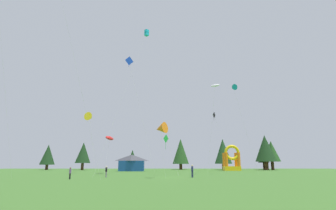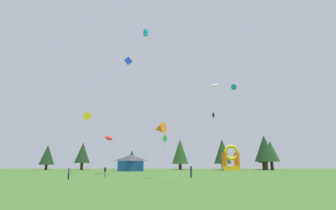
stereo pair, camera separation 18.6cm
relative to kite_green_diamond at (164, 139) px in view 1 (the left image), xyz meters
name	(u,v)px [view 1 (the left image)]	position (x,y,z in m)	size (l,w,h in m)	color
ground_plane	(168,178)	(0.65, -5.88, -6.15)	(120.00, 120.00, 0.00)	#3D6B28
kite_green_diamond	(164,139)	(0.00, 0.00, 0.00)	(2.78, 1.02, 6.73)	green
kite_white_parafoil	(214,86)	(9.91, 4.53, 11.09)	(2.75, 3.73, 17.84)	white
kite_orange_delta	(160,129)	(-0.59, -7.13, 0.96)	(2.37, 2.34, 8.06)	orange
kite_teal_delta	(232,88)	(13.64, 4.87, 10.76)	(5.04, 1.96, 17.57)	#0C7F7A
kite_cyan_box	(146,33)	(-3.65, 0.32, 20.29)	(7.46, 6.78, 27.14)	#19B7CC
kite_blue_diamond	(128,62)	(-6.73, -0.27, 14.17)	(5.80, 1.65, 21.05)	blue
kite_red_parafoil	(109,138)	(-11.55, 8.33, 0.95)	(1.86, 4.01, 7.76)	red
kite_yellow_delta	(89,117)	(-16.31, 9.66, 5.55)	(3.07, 2.17, 12.70)	yellow
kite_black_diamond	(213,116)	(11.56, 16.84, 7.13)	(5.60, 1.62, 13.94)	black
person_midfield	(191,170)	(4.11, -5.59, -5.06)	(0.44, 0.44, 1.85)	navy
person_far_side	(69,172)	(-12.61, -9.70, -5.23)	(0.37, 0.37, 1.56)	black
person_near_camera	(105,171)	(-8.90, -4.84, -5.17)	(0.37, 0.37, 1.66)	#724C8C
inflatable_yellow_castle	(231,161)	(18.21, 28.65, -3.52)	(4.40, 3.53, 6.99)	yellow
festival_tent	(131,163)	(-9.04, 24.33, -4.04)	(6.37, 3.16, 4.22)	#19478C
tree_row_0	(47,155)	(-36.70, 36.60, -1.60)	(4.45, 4.45, 7.62)	#4C331E
tree_row_1	(82,153)	(-25.42, 35.42, -1.06)	(4.56, 4.56, 8.22)	#4C331E
tree_row_2	(132,157)	(-10.78, 38.51, -2.15)	(3.02, 3.02, 6.07)	#4C331E
tree_row_3	(180,151)	(4.56, 39.79, -0.45)	(5.22, 5.22, 9.70)	#4C331E
tree_row_4	(222,151)	(17.58, 36.81, -0.57)	(5.26, 5.26, 9.41)	#4C331E
tree_row_5	(264,148)	(30.30, 35.42, 0.26)	(6.29, 6.29, 10.45)	#4C331E
tree_row_6	(262,155)	(30.84, 39.14, -1.60)	(3.35, 3.35, 7.05)	#4C331E
tree_row_7	(270,151)	(32.32, 35.96, -0.60)	(5.05, 5.05, 8.75)	#4C331E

